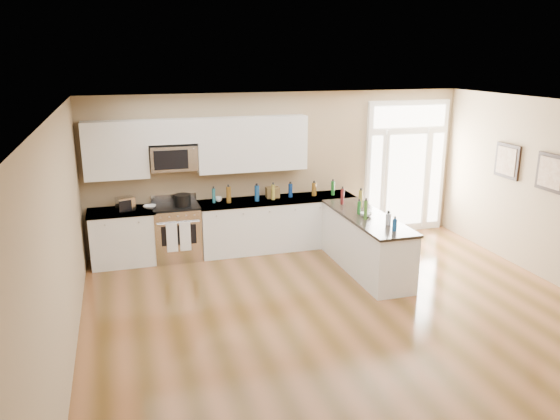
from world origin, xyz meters
name	(u,v)px	position (x,y,z in m)	size (l,w,h in m)	color
ground	(373,344)	(0.00, 0.00, 0.00)	(8.00, 8.00, 0.00)	#573B18
room_shell	(380,211)	(0.00, 0.00, 1.71)	(8.00, 8.00, 8.00)	#9D8663
back_cabinet_left	(123,239)	(-2.87, 3.69, 0.44)	(1.10, 0.66, 0.94)	white
back_cabinet_right	(277,225)	(-0.16, 3.69, 0.44)	(2.85, 0.66, 0.94)	white
peninsula_cabinet	(366,245)	(0.93, 2.24, 0.43)	(0.69, 2.32, 0.94)	white
upper_cabinet_left	(115,150)	(-2.88, 3.83, 1.93)	(1.04, 0.33, 0.95)	white
upper_cabinet_right	(252,144)	(-0.57, 3.83, 1.93)	(1.94, 0.33, 0.95)	white
upper_cabinet_short	(172,131)	(-1.95, 3.83, 2.20)	(0.82, 0.33, 0.40)	white
microwave	(173,158)	(-1.95, 3.80, 1.76)	(0.78, 0.41, 0.42)	silver
entry_door	(406,167)	(2.55, 3.95, 1.30)	(1.70, 0.10, 2.60)	white
wall_art_near	(507,161)	(3.47, 2.20, 1.70)	(0.05, 0.58, 0.58)	black
wall_art_far	(551,173)	(3.47, 1.20, 1.70)	(0.05, 0.58, 0.58)	black
kitchen_range	(177,232)	(-1.97, 3.69, 0.48)	(0.79, 0.70, 1.08)	silver
stockpot	(183,200)	(-1.85, 3.63, 1.06)	(0.28, 0.28, 0.22)	black
toaster_oven	(125,204)	(-2.79, 3.64, 1.06)	(0.27, 0.21, 0.23)	silver
cardboard_box	(273,192)	(-0.22, 3.78, 1.04)	(0.23, 0.17, 0.19)	brown
bowl_left	(150,207)	(-2.40, 3.67, 0.97)	(0.21, 0.21, 0.05)	white
bowl_peninsula	(366,215)	(0.89, 2.20, 0.97)	(0.19, 0.19, 0.06)	white
cup_counter	(219,199)	(-1.21, 3.77, 0.98)	(0.11, 0.11, 0.09)	white
counter_bottles	(308,198)	(0.23, 3.11, 1.07)	(2.39, 2.39, 0.30)	#19591E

